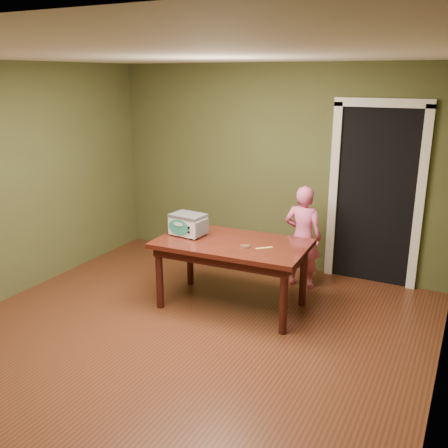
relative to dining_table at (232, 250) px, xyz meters
The scene contains 8 objects.
floor 1.24m from the dining_table, 96.14° to the right, with size 5.00×5.00×0.00m, color #5A2B19.
room_shell 1.50m from the dining_table, 96.14° to the right, with size 4.52×5.02×2.61m.
doorway 2.14m from the dining_table, 55.52° to the left, with size 1.10×0.66×2.25m.
dining_table is the anchor object (origin of this frame).
toy_oven 0.58m from the dining_table, behind, with size 0.41×0.30×0.24m.
baking_pan 0.25m from the dining_table, 26.58° to the right, with size 0.10×0.10×0.02m.
spatula 0.40m from the dining_table, ahead, with size 0.18×0.03×0.01m, color #D7D35D.
child 1.02m from the dining_table, 60.90° to the left, with size 0.45×0.30×1.23m, color pink.
Camera 1 is at (2.34, -3.45, 2.45)m, focal length 40.00 mm.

